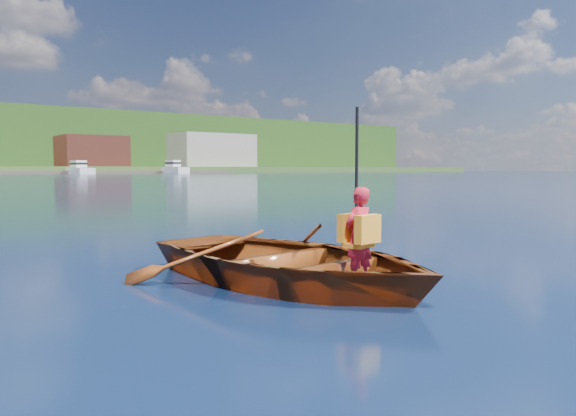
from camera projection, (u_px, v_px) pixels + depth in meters
ground at (370, 280)px, 6.72m from camera, size 600.00×600.00×0.00m
rowboat at (289, 261)px, 6.52m from camera, size 3.45×4.38×0.82m
child_paddler at (359, 234)px, 5.97m from camera, size 0.41×0.39×1.90m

